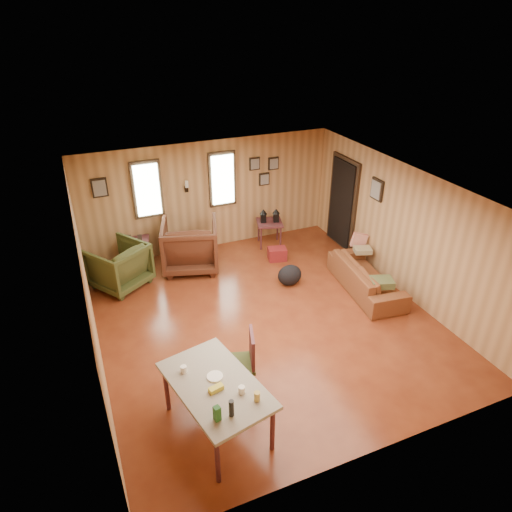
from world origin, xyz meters
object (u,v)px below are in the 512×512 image
(sofa, at_px, (367,273))
(recliner_brown, at_px, (190,243))
(recliner_green, at_px, (118,264))
(side_table, at_px, (270,221))
(dining_table, at_px, (216,388))
(end_table, at_px, (136,248))

(sofa, xyz_separation_m, recliner_brown, (-2.84, 2.13, 0.19))
(recliner_green, bearing_deg, sofa, 121.19)
(recliner_green, xyz_separation_m, side_table, (3.37, 0.45, 0.11))
(sofa, height_order, dining_table, dining_table)
(recliner_brown, bearing_deg, recliner_green, 22.72)
(dining_table, bearing_deg, sofa, 16.76)
(recliner_green, relative_size, side_table, 1.10)
(recliner_brown, relative_size, recliner_green, 1.17)
(recliner_green, bearing_deg, side_table, 153.59)
(end_table, distance_m, side_table, 2.94)
(sofa, distance_m, dining_table, 4.20)
(end_table, xyz_separation_m, dining_table, (0.19, -4.72, 0.32))
(side_table, bearing_deg, recliner_green, -172.35)
(recliner_green, distance_m, dining_table, 4.06)
(recliner_brown, xyz_separation_m, recliner_green, (-1.46, -0.15, -0.08))
(recliner_brown, bearing_deg, sofa, 160.06)
(recliner_brown, bearing_deg, dining_table, 95.73)
(recliner_brown, relative_size, end_table, 1.62)
(end_table, height_order, side_table, side_table)
(sofa, relative_size, recliner_brown, 1.70)
(dining_table, bearing_deg, recliner_brown, 66.58)
(recliner_brown, distance_m, end_table, 1.17)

